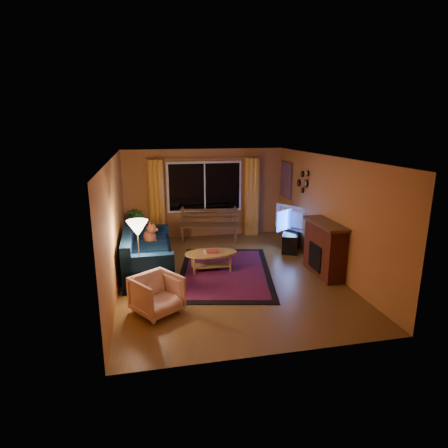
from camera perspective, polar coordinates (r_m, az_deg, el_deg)
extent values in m
cube|color=brown|center=(8.17, 0.44, -7.74)|extent=(4.50, 6.00, 0.02)
cube|color=white|center=(7.57, 0.47, 10.17)|extent=(4.50, 6.00, 0.02)
cube|color=#C07638|center=(10.67, -3.00, 4.67)|extent=(4.50, 0.02, 2.50)
cube|color=#C07638|center=(7.63, -16.36, 0.00)|extent=(0.02, 6.00, 2.50)
cube|color=#C07638|center=(8.53, 15.45, 1.59)|extent=(0.02, 6.00, 2.50)
cube|color=black|center=(10.58, -2.96, 5.68)|extent=(2.00, 0.02, 1.30)
cylinder|color=#BF8C3F|center=(10.44, -2.98, 9.98)|extent=(3.20, 0.03, 0.03)
cylinder|color=orange|center=(10.45, -10.22, 3.51)|extent=(0.36, 0.36, 2.24)
cylinder|color=orange|center=(10.86, 4.19, 4.13)|extent=(0.36, 0.36, 2.24)
cube|color=#4C3118|center=(10.29, -2.29, -1.48)|extent=(1.66, 0.72, 0.48)
imported|color=#235B1E|center=(10.41, -13.36, -0.42)|extent=(0.63, 0.63, 0.92)
cube|color=black|center=(8.33, -11.48, -4.05)|extent=(1.03, 2.35, 0.94)
imported|color=beige|center=(6.56, -10.20, -10.26)|extent=(0.96, 0.95, 0.73)
cylinder|color=#BF8C3F|center=(7.27, -12.79, -4.97)|extent=(0.29, 0.29, 1.42)
cube|color=maroon|center=(8.27, 0.18, -7.30)|extent=(2.56, 3.44, 0.02)
cylinder|color=#B7883E|center=(8.32, -1.99, -5.70)|extent=(1.18, 1.18, 0.42)
cube|color=black|center=(9.91, 10.09, -2.39)|extent=(0.80, 1.18, 0.47)
imported|color=black|center=(9.76, 10.23, 0.75)|extent=(0.73, 1.02, 0.65)
cube|color=maroon|center=(8.28, 15.08, -3.81)|extent=(0.40, 1.20, 1.10)
cube|color=#D35420|center=(10.65, 9.42, 6.65)|extent=(0.04, 0.76, 0.96)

